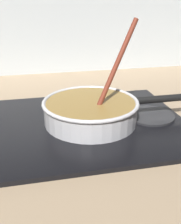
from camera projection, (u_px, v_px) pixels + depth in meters
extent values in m
cube|color=#9E8466|center=(92.00, 164.00, 0.66)|extent=(2.40, 1.60, 0.04)
cube|color=silver|center=(55.00, 14.00, 1.25)|extent=(2.40, 0.02, 0.55)
cube|color=black|center=(91.00, 123.00, 0.81)|extent=(0.56, 0.48, 0.01)
torus|color=#592D0C|center=(90.00, 120.00, 0.81)|extent=(0.18, 0.18, 0.01)
cylinder|color=#262628|center=(150.00, 115.00, 0.84)|extent=(0.15, 0.15, 0.01)
cylinder|color=silver|center=(90.00, 112.00, 0.79)|extent=(0.27, 0.27, 0.06)
cylinder|color=olive|center=(90.00, 111.00, 0.79)|extent=(0.26, 0.26, 0.06)
torus|color=silver|center=(90.00, 102.00, 0.78)|extent=(0.28, 0.28, 0.01)
cylinder|color=black|center=(162.00, 99.00, 0.83)|extent=(0.18, 0.02, 0.02)
cylinder|color=#E5CC7A|center=(105.00, 104.00, 0.79)|extent=(0.03, 0.03, 0.01)
cylinder|color=#EDD88C|center=(105.00, 112.00, 0.74)|extent=(0.04, 0.04, 0.01)
cylinder|color=#EDD88C|center=(92.00, 104.00, 0.79)|extent=(0.03, 0.03, 0.01)
cylinder|color=#EDD88C|center=(76.00, 105.00, 0.79)|extent=(0.03, 0.03, 0.01)
cylinder|color=maroon|center=(116.00, 65.00, 0.76)|extent=(0.14, 0.08, 0.24)
cube|color=brown|center=(97.00, 110.00, 0.77)|extent=(0.05, 0.05, 0.01)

